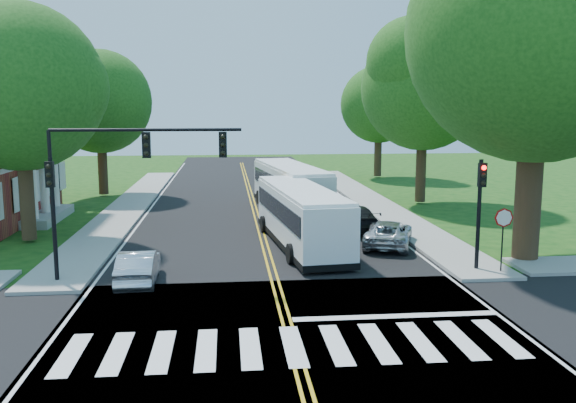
{
  "coord_description": "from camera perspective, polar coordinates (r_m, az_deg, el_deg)",
  "views": [
    {
      "loc": [
        -1.77,
        -16.5,
        6.55
      ],
      "look_at": [
        0.94,
        10.34,
        2.4
      ],
      "focal_mm": 38.0,
      "sensor_mm": 36.0,
      "label": 1
    }
  ],
  "objects": [
    {
      "name": "hatchback",
      "position": [
        23.64,
        -13.84,
        -5.98
      ],
      "size": [
        1.44,
        3.87,
        1.26
      ],
      "primitive_type": "imported",
      "rotation": [
        0.0,
        0.0,
        3.17
      ],
      "color": "silver",
      "rests_on": "road"
    },
    {
      "name": "crosswalk",
      "position": [
        17.37,
        0.51,
        -13.34
      ],
      "size": [
        12.6,
        3.0,
        0.01
      ],
      "primitive_type": "cube",
      "color": "silver",
      "rests_on": "road"
    },
    {
      "name": "tree_east_mid",
      "position": [
        42.64,
        12.57,
        10.3
      ],
      "size": [
        8.4,
        8.4,
        11.93
      ],
      "color": "#321F14",
      "rests_on": "ground"
    },
    {
      "name": "bus_follow",
      "position": [
        38.52,
        0.19,
        1.34
      ],
      "size": [
        4.06,
        11.76,
        2.98
      ],
      "rotation": [
        0.0,
        0.0,
        3.28
      ],
      "color": "white",
      "rests_on": "road"
    },
    {
      "name": "tree_east_far",
      "position": [
        58.28,
        8.51,
        8.96
      ],
      "size": [
        7.2,
        7.2,
        10.34
      ],
      "color": "#321F14",
      "rests_on": "ground"
    },
    {
      "name": "tree_west_far",
      "position": [
        47.41,
        -17.21,
        8.9
      ],
      "size": [
        7.6,
        7.6,
        10.67
      ],
      "color": "#321F14",
      "rests_on": "ground"
    },
    {
      "name": "tree_west_near",
      "position": [
        32.03,
        -23.82,
        9.76
      ],
      "size": [
        8.0,
        8.0,
        11.4
      ],
      "color": "#321F14",
      "rests_on": "ground"
    },
    {
      "name": "ground",
      "position": [
        17.84,
        0.33,
        -12.79
      ],
      "size": [
        140.0,
        140.0,
        0.0
      ],
      "primitive_type": "plane",
      "color": "#0F3E0F",
      "rests_on": "ground"
    },
    {
      "name": "suv",
      "position": [
        29.43,
        9.37,
        -2.98
      ],
      "size": [
        3.44,
        4.89,
        1.24
      ],
      "primitive_type": "imported",
      "rotation": [
        0.0,
        0.0,
        2.8
      ],
      "color": "#B5B8BC",
      "rests_on": "road"
    },
    {
      "name": "edge_line_w",
      "position": [
        39.38,
        -13.03,
        -1.04
      ],
      "size": [
        0.12,
        70.0,
        0.01
      ],
      "primitive_type": "cube",
      "color": "silver",
      "rests_on": "road"
    },
    {
      "name": "stop_sign",
      "position": [
        25.33,
        19.51,
        -2.04
      ],
      "size": [
        0.76,
        0.08,
        2.53
      ],
      "color": "black",
      "rests_on": "ground"
    },
    {
      "name": "dark_sedan",
      "position": [
        33.08,
        6.19,
        -1.52
      ],
      "size": [
        2.15,
        4.74,
        1.35
      ],
      "primitive_type": "imported",
      "rotation": [
        0.0,
        0.0,
        3.2
      ],
      "color": "black",
      "rests_on": "road"
    },
    {
      "name": "road",
      "position": [
        35.16,
        -2.79,
        -1.99
      ],
      "size": [
        14.0,
        96.0,
        0.01
      ],
      "primitive_type": "cube",
      "color": "black",
      "rests_on": "ground"
    },
    {
      "name": "signal_nw",
      "position": [
        23.39,
        -15.83,
        3.09
      ],
      "size": [
        7.15,
        0.46,
        5.66
      ],
      "color": "black",
      "rests_on": "ground"
    },
    {
      "name": "bus_lead",
      "position": [
        29.04,
        1.19,
        -1.28
      ],
      "size": [
        3.52,
        11.07,
        2.81
      ],
      "rotation": [
        0.0,
        0.0,
        3.25
      ],
      "color": "white",
      "rests_on": "road"
    },
    {
      "name": "stop_bar",
      "position": [
        19.95,
        10.04,
        -10.51
      ],
      "size": [
        6.6,
        0.4,
        0.01
      ],
      "primitive_type": "cube",
      "color": "silver",
      "rests_on": "road"
    },
    {
      "name": "cross_road",
      "position": [
        17.84,
        0.33,
        -12.77
      ],
      "size": [
        60.0,
        12.0,
        0.01
      ],
      "primitive_type": "cube",
      "color": "black",
      "rests_on": "ground"
    },
    {
      "name": "center_line",
      "position": [
        39.09,
        -3.09,
        -0.89
      ],
      "size": [
        0.36,
        70.0,
        0.01
      ],
      "primitive_type": "cube",
      "color": "gold",
      "rests_on": "road"
    },
    {
      "name": "sidewalk_nw",
      "position": [
        42.51,
        -14.54,
        -0.3
      ],
      "size": [
        2.6,
        40.0,
        0.15
      ],
      "primitive_type": "cube",
      "color": "gray",
      "rests_on": "ground"
    },
    {
      "name": "sidewalk_ne",
      "position": [
        43.19,
        7.78,
        0.04
      ],
      "size": [
        2.6,
        40.0,
        0.15
      ],
      "primitive_type": "cube",
      "color": "gray",
      "rests_on": "ground"
    },
    {
      "name": "signal_ne",
      "position": [
        25.27,
        17.53,
        0.18
      ],
      "size": [
        0.3,
        0.46,
        4.4
      ],
      "color": "black",
      "rests_on": "ground"
    },
    {
      "name": "tree_ne_big",
      "position": [
        27.8,
        22.36,
        14.45
      ],
      "size": [
        10.8,
        10.8,
        14.91
      ],
      "color": "#321F14",
      "rests_on": "ground"
    },
    {
      "name": "edge_line_e",
      "position": [
        39.98,
        6.69,
        -0.72
      ],
      "size": [
        0.12,
        70.0,
        0.01
      ],
      "primitive_type": "cube",
      "color": "silver",
      "rests_on": "road"
    }
  ]
}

